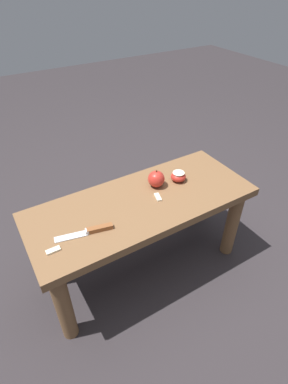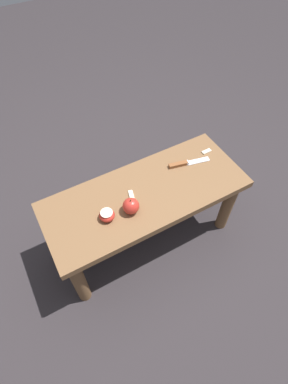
{
  "view_description": "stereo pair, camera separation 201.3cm",
  "coord_description": "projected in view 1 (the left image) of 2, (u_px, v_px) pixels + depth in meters",
  "views": [
    {
      "loc": [
        -0.54,
        -0.91,
        1.33
      ],
      "look_at": [
        0.02,
        0.01,
        0.5
      ],
      "focal_mm": 28.0,
      "sensor_mm": 36.0,
      "label": 1
    },
    {
      "loc": [
        0.46,
        0.8,
        1.67
      ],
      "look_at": [
        0.02,
        0.01,
        0.5
      ],
      "focal_mm": 28.0,
      "sensor_mm": 36.0,
      "label": 2
    }
  ],
  "objects": [
    {
      "name": "apple_cut",
      "position": [
        178.0,
        176.0,
        1.48
      ],
      "size": [
        0.08,
        0.08,
        0.05
      ],
      "color": "red",
      "rests_on": "wooden_bench"
    },
    {
      "name": "apple_slice_near_knife",
      "position": [
        158.0,
        197.0,
        1.39
      ],
      "size": [
        0.04,
        0.06,
        0.01
      ],
      "color": "beige",
      "rests_on": "wooden_bench"
    },
    {
      "name": "knife",
      "position": [
        92.0,
        230.0,
        1.21
      ],
      "size": [
        0.24,
        0.08,
        0.02
      ],
      "rotation": [
        0.0,
        0.0,
        2.92
      ],
      "color": "silver",
      "rests_on": "wooden_bench"
    },
    {
      "name": "apple_whole",
      "position": [
        156.0,
        179.0,
        1.44
      ],
      "size": [
        0.08,
        0.08,
        0.09
      ],
      "color": "red",
      "rests_on": "wooden_bench"
    },
    {
      "name": "apple_slice_center",
      "position": [
        53.0,
        250.0,
        1.13
      ],
      "size": [
        0.05,
        0.02,
        0.01
      ],
      "color": "beige",
      "rests_on": "wooden_bench"
    },
    {
      "name": "ground_plane",
      "position": [
        143.0,
        265.0,
        1.66
      ],
      "size": [
        8.0,
        8.0,
        0.0
      ],
      "primitive_type": "plane",
      "color": "#2D282B"
    },
    {
      "name": "wooden_bench",
      "position": [
        142.0,
        215.0,
        1.43
      ],
      "size": [
        1.06,
        0.43,
        0.46
      ],
      "color": "brown",
      "rests_on": "ground_plane"
    }
  ]
}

